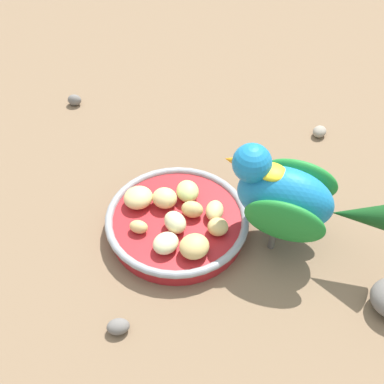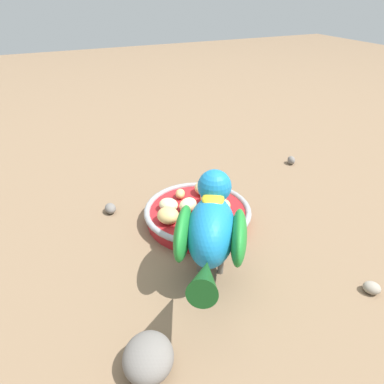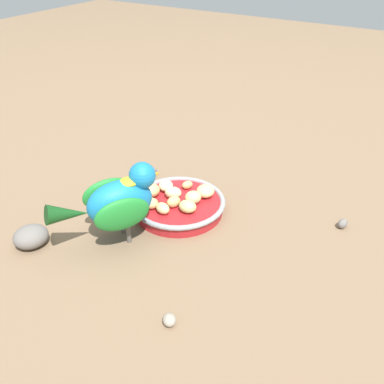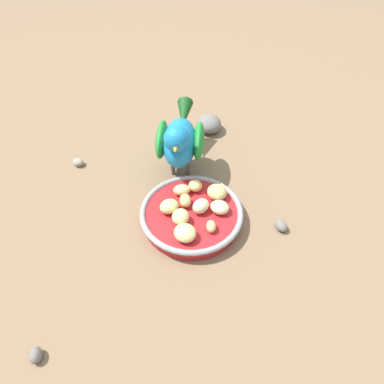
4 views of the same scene
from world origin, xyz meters
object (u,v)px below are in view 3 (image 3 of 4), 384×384
pebble_1 (343,224)px  apple_piece_8 (166,186)px  pebble_0 (169,320)px  parrot (118,201)px  apple_piece_2 (163,208)px  apple_piece_9 (188,206)px  apple_piece_4 (187,185)px  apple_piece_6 (173,193)px  apple_piece_3 (174,202)px  apple_piece_7 (205,191)px  apple_piece_5 (193,197)px  apple_piece_1 (152,203)px  apple_piece_0 (151,190)px  pebble_2 (152,171)px  rock_large (31,237)px  feeding_bowl (179,205)px

pebble_1 → apple_piece_8: bearing=-74.3°
pebble_0 → parrot: bearing=-122.4°
apple_piece_2 → pebble_0: bearing=37.0°
apple_piece_9 → parrot: bearing=-34.6°
apple_piece_4 → apple_piece_6: size_ratio=0.72×
apple_piece_3 → parrot: (0.11, -0.04, 0.05)m
apple_piece_7 → pebble_1: size_ratio=1.74×
apple_piece_9 → pebble_1: 0.30m
pebble_0 → apple_piece_4: bearing=-152.2°
apple_piece_3 → apple_piece_5: size_ratio=0.87×
apple_piece_2 → apple_piece_5: apple_piece_5 is taller
parrot → apple_piece_8: bearing=32.9°
apple_piece_4 → pebble_0: bearing=27.8°
apple_piece_1 → apple_piece_0: bearing=-142.8°
apple_piece_6 → apple_piece_5: bearing=98.4°
apple_piece_5 → apple_piece_7: bearing=166.4°
apple_piece_2 → parrot: size_ratio=0.17×
apple_piece_9 → pebble_1: apple_piece_9 is taller
apple_piece_0 → apple_piece_9: (0.01, 0.09, -0.00)m
apple_piece_1 → apple_piece_8: size_ratio=0.78×
apple_piece_1 → pebble_0: apple_piece_1 is taller
apple_piece_9 → pebble_2: apple_piece_9 is taller
apple_piece_4 → apple_piece_0: bearing=-37.4°
apple_piece_4 → apple_piece_9: apple_piece_9 is taller
apple_piece_8 → apple_piece_3: bearing=48.6°
apple_piece_0 → pebble_0: size_ratio=1.62×
pebble_2 → apple_piece_6: bearing=53.6°
apple_piece_3 → apple_piece_5: 0.04m
apple_piece_3 → pebble_1: size_ratio=1.28×
apple_piece_2 → apple_piece_4: apple_piece_2 is taller
apple_piece_9 → rock_large: 0.29m
apple_piece_1 → pebble_0: (0.21, 0.18, -0.03)m
apple_piece_2 → apple_piece_7: apple_piece_7 is taller
apple_piece_9 → rock_large: bearing=-43.7°
apple_piece_7 → pebble_0: 0.32m
pebble_1 → apple_piece_6: bearing=-70.1°
apple_piece_8 → apple_piece_5: bearing=81.8°
apple_piece_8 → feeding_bowl: bearing=64.3°
apple_piece_8 → apple_piece_0: bearing=-22.0°
feeding_bowl → apple_piece_0: 0.06m
apple_piece_7 → pebble_0: size_ratio=1.68×
apple_piece_1 → apple_piece_7: (-0.09, 0.07, 0.00)m
pebble_0 → apple_piece_6: bearing=-147.4°
apple_piece_4 → apple_piece_5: 0.06m
apple_piece_8 → pebble_2: (-0.07, -0.09, -0.03)m
apple_piece_3 → apple_piece_4: apple_piece_3 is taller
pebble_0 → apple_piece_1: bearing=-138.6°
parrot → rock_large: (0.10, -0.13, -0.07)m
apple_piece_0 → parrot: size_ratio=0.20×
apple_piece_6 → rock_large: size_ratio=0.54×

